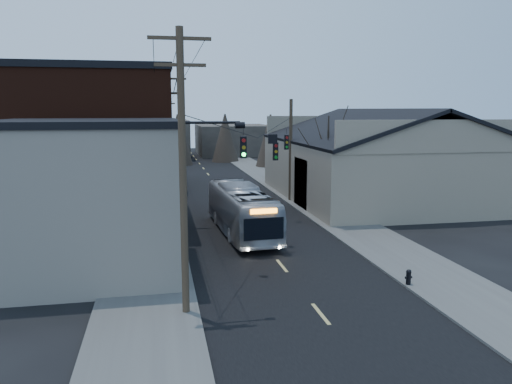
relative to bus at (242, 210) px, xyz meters
The scene contains 15 objects.
ground 14.99m from the bus, 86.75° to the right, with size 160.00×160.00×0.00m, color black.
road_surface 15.21m from the bus, 86.79° to the left, with size 9.00×110.00×0.02m, color black.
sidewalk_left 16.20m from the bus, 110.51° to the left, with size 4.00×110.00×0.12m, color #474744.
sidewalk_right 16.86m from the bus, 64.07° to the left, with size 4.00×110.00×0.12m, color #474744.
building_clapboard 10.26m from the bus, 144.16° to the right, with size 8.00×8.00×7.00m, color gray.
building_brick 11.06m from the bus, 150.82° to the left, with size 10.00×12.00×10.00m, color black.
building_left_far 22.90m from the bus, 112.29° to the left, with size 9.00×14.00×7.00m, color #302B27.
warehouse 17.19m from the bus, 36.14° to the left, with size 16.16×20.60×7.73m.
building_far_left 50.40m from the bus, 95.87° to the left, with size 10.00×12.00×6.00m, color #302B27.
building_far_right 55.68m from the bus, 81.90° to the left, with size 12.00×14.00×5.00m, color #302B27.
bare_tree 9.20m from the bus, 34.83° to the left, with size 0.40×0.40×7.20m, color black.
utility_lines 10.14m from the bus, 103.77° to the left, with size 11.24×45.28×10.50m.
bus is the anchor object (origin of this frame).
parked_car 14.99m from the bus, 103.33° to the left, with size 1.62×4.65×1.53m, color #AEB2B6.
fire_hydrant 12.19m from the bus, 62.84° to the right, with size 0.32×0.23×0.68m.
Camera 1 is at (-5.89, -15.05, 7.67)m, focal length 35.00 mm.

